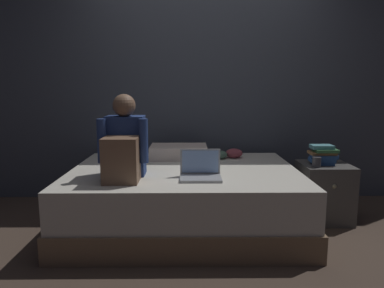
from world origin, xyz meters
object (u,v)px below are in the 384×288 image
Objects in this scene: clothes_pile at (228,154)px; bed at (184,198)px; nightstand at (324,192)px; pillow at (179,152)px; book_stack at (323,155)px; laptop at (200,171)px; mug at (317,162)px; person_sitting at (124,146)px.

bed is at bearing -134.59° from clothes_pile.
nightstand is 0.95× the size of pillow.
book_stack is at bearing -14.01° from pillow.
clothes_pile is (0.31, 0.78, -0.01)m from laptop.
mug is (-0.13, -0.12, 0.31)m from nightstand.
mug is at bearing -30.58° from clothes_pile.
pillow is 1.82× the size of clothes_pile.
pillow is (-0.06, 0.45, 0.33)m from bed.
person_sitting is 2.12× the size of clothes_pile.
person_sitting reaches higher than laptop.
laptop reaches higher than book_stack.
pillow is 6.22× the size of mug.
pillow reaches higher than clothes_pile.
clothes_pile is (0.91, 0.75, -0.21)m from person_sitting.
mug reaches higher than nightstand.
book_stack is 0.77× the size of clothes_pile.
nightstand is 0.36m from mug.
laptop reaches higher than nightstand.
pillow is at bearing 61.64° from person_sitting.
bed is at bearing -82.20° from pillow.
book_stack is at bearing 5.37° from bed.
person_sitting reaches higher than clothes_pile.
mug is at bearing 10.91° from person_sitting.
bed is 1.32m from book_stack.
laptop is 3.56× the size of mug.
person_sitting is at bearing -147.01° from bed.
bed is 0.70m from clothes_pile.
person_sitting is 1.79m from book_stack.
nightstand is at bearing 5.77° from bed.
pillow is 2.36× the size of book_stack.
laptop is at bearing -111.61° from clothes_pile.
nightstand is 2.25× the size of book_stack.
nightstand is 1.67× the size of laptop.
pillow reaches higher than bed.
laptop is (-1.17, -0.47, 0.32)m from nightstand.
person_sitting is 1.17× the size of pillow.
book_stack reaches higher than clothes_pile.
laptop is 1.22m from book_stack.
book_stack is 0.89m from clothes_pile.
laptop is at bearing -2.81° from person_sitting.
clothes_pile is at bearing 160.06° from nightstand.
bed is 3.05× the size of person_sitting.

